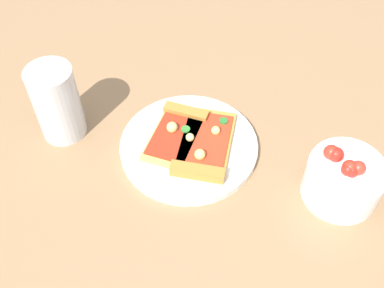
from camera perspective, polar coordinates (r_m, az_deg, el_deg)
name	(u,v)px	position (r m, az deg, el deg)	size (l,w,h in m)	color
ground_plane	(202,145)	(0.76, 1.30, -0.15)	(2.40, 2.40, 0.00)	#93704C
plate	(188,145)	(0.75, -0.47, -0.11)	(0.23, 0.23, 0.01)	white
pizza_slice_near	(178,131)	(0.76, -1.83, 1.64)	(0.14, 0.15, 0.02)	#E5B256
pizza_slice_far	(203,148)	(0.73, 1.45, -0.46)	(0.15, 0.17, 0.02)	gold
salad_bowl	(343,179)	(0.71, 18.46, -4.14)	(0.11, 0.11, 0.08)	white
soda_glass	(57,104)	(0.77, -16.53, 4.82)	(0.07, 0.07, 0.13)	silver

